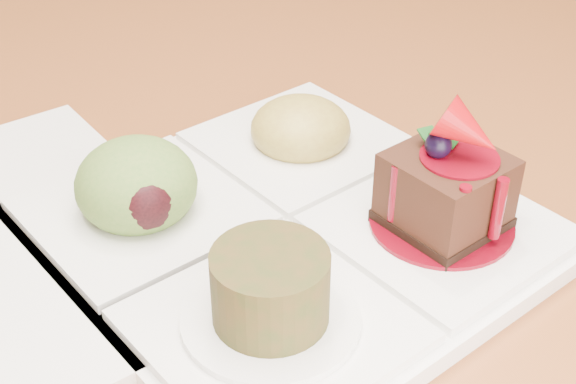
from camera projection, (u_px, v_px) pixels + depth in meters
name	position (u px, v px, depth m)	size (l,w,h in m)	color
dining_table	(61.00, 111.00, 0.74)	(1.00, 1.80, 0.75)	brown
sampler_plate	(281.00, 212.00, 0.46)	(0.31, 0.31, 0.10)	white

